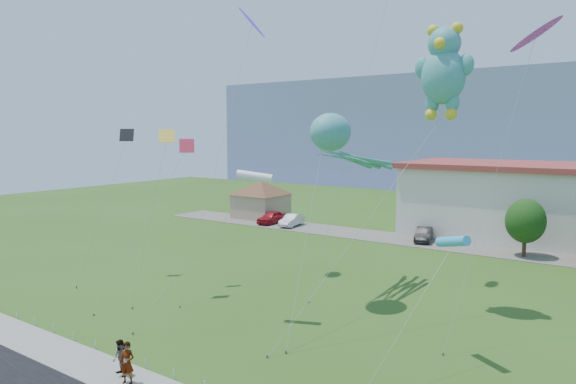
{
  "coord_description": "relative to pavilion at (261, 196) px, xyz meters",
  "views": [
    {
      "loc": [
        18.4,
        -17.14,
        11.49
      ],
      "look_at": [
        1.12,
        8.0,
        7.98
      ],
      "focal_mm": 32.0,
      "sensor_mm": 36.0,
      "label": 1
    }
  ],
  "objects": [
    {
      "name": "ground",
      "position": [
        24.0,
        -38.0,
        -3.02
      ],
      "size": [
        160.0,
        160.0,
        0.0
      ],
      "primitive_type": "plane",
      "color": "#305016",
      "rests_on": "ground"
    },
    {
      "name": "parking_strip",
      "position": [
        24.0,
        -3.0,
        -2.99
      ],
      "size": [
        70.0,
        6.0,
        0.06
      ],
      "primitive_type": "cube",
      "color": "#59544C",
      "rests_on": "ground"
    },
    {
      "name": "hill_ridge",
      "position": [
        24.0,
        82.0,
        9.48
      ],
      "size": [
        160.0,
        50.0,
        25.0
      ],
      "primitive_type": "cube",
      "color": "#7584A2",
      "rests_on": "ground"
    },
    {
      "name": "pavilion",
      "position": [
        0.0,
        0.0,
        0.0
      ],
      "size": [
        9.2,
        9.2,
        5.0
      ],
      "color": "tan",
      "rests_on": "ground"
    },
    {
      "name": "rope_fence",
      "position": [
        24.0,
        -39.3,
        -2.77
      ],
      "size": [
        26.05,
        0.05,
        0.5
      ],
      "color": "white",
      "rests_on": "ground"
    },
    {
      "name": "tree_near",
      "position": [
        34.0,
        -4.0,
        0.36
      ],
      "size": [
        3.6,
        3.6,
        5.47
      ],
      "color": "#3F2B19",
      "rests_on": "ground"
    },
    {
      "name": "pedestrian_left",
      "position": [
        23.71,
        -40.91,
        -1.95
      ],
      "size": [
        0.82,
        0.67,
        1.95
      ],
      "primitive_type": "imported",
      "rotation": [
        0.0,
        0.0,
        0.32
      ],
      "color": "gray",
      "rests_on": "sidewalk"
    },
    {
      "name": "pedestrian_right",
      "position": [
        22.84,
        -40.61,
        -2.06
      ],
      "size": [
        0.95,
        0.8,
        1.74
      ],
      "primitive_type": "imported",
      "rotation": [
        0.0,
        0.0,
        -0.19
      ],
      "color": "gray",
      "rests_on": "sidewalk"
    },
    {
      "name": "parked_car_red",
      "position": [
        4.13,
        -3.18,
        -2.18
      ],
      "size": [
        1.93,
        4.64,
        1.57
      ],
      "primitive_type": "imported",
      "rotation": [
        0.0,
        0.0,
        0.02
      ],
      "color": "#A5141D",
      "rests_on": "parking_strip"
    },
    {
      "name": "parked_car_silver",
      "position": [
        7.31,
        -3.27,
        -2.23
      ],
      "size": [
        2.09,
        4.6,
        1.46
      ],
      "primitive_type": "imported",
      "rotation": [
        0.0,
        0.0,
        0.13
      ],
      "color": "#B8B9BF",
      "rests_on": "parking_strip"
    },
    {
      "name": "parked_car_black",
      "position": [
        23.93,
        -2.75,
        -2.23
      ],
      "size": [
        2.52,
        4.68,
        1.47
      ],
      "primitive_type": "imported",
      "rotation": [
        0.0,
        0.0,
        0.23
      ],
      "color": "black",
      "rests_on": "parking_strip"
    },
    {
      "name": "octopus_kite",
      "position": [
        25.59,
        -24.37,
        7.71
      ],
      "size": [
        3.42,
        15.21,
        12.8
      ],
      "color": "teal",
      "rests_on": "ground"
    },
    {
      "name": "teddy_bear_kite",
      "position": [
        31.87,
        -22.6,
        12.44
      ],
      "size": [
        6.54,
        13.63,
        18.28
      ],
      "color": "teal",
      "rests_on": "ground"
    },
    {
      "name": "small_kite_cyan",
      "position": [
        34.97,
        -29.97,
        3.07
      ],
      "size": [
        2.08,
        8.19,
        6.58
      ],
      "color": "#31A9DF",
      "rests_on": "ground"
    },
    {
      "name": "small_kite_pink",
      "position": [
        14.46,
        -28.82,
        6.28
      ],
      "size": [
        1.29,
        9.17,
        10.99
      ],
      "color": "#DD3148",
      "rests_on": "ground"
    },
    {
      "name": "small_kite_purple",
      "position": [
        36.94,
        -22.37,
        13.7
      ],
      "size": [
        3.35,
        8.08,
        17.83
      ],
      "color": "#D136DA",
      "rests_on": "ground"
    },
    {
      "name": "small_kite_blue",
      "position": [
        16.22,
        -22.35,
        16.69
      ],
      "size": [
        2.68,
        10.82,
        20.97
      ],
      "color": "#392AEF",
      "rests_on": "ground"
    },
    {
      "name": "small_kite_yellow",
      "position": [
        15.21,
        -30.81,
        7.03
      ],
      "size": [
        1.29,
        4.39,
        11.73
      ],
      "color": "yellow",
      "rests_on": "ground"
    },
    {
      "name": "small_kite_white",
      "position": [
        23.31,
        -31.0,
        5.82
      ],
      "size": [
        4.58,
        7.12,
        9.35
      ],
      "color": "white",
      "rests_on": "ground"
    },
    {
      "name": "small_kite_black",
      "position": [
        8.38,
        -29.03,
        7.04
      ],
      "size": [
        1.29,
        5.73,
        11.78
      ],
      "color": "black",
      "rests_on": "ground"
    }
  ]
}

